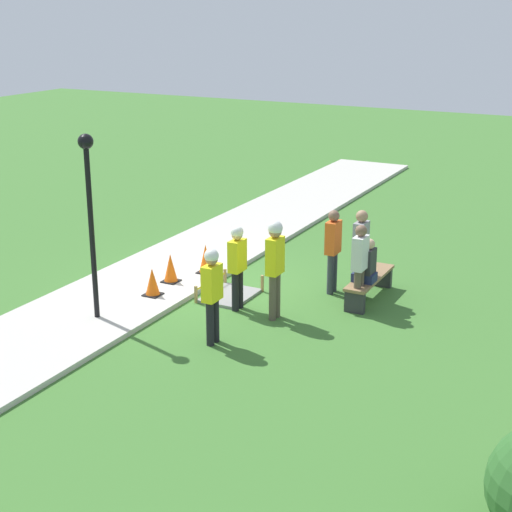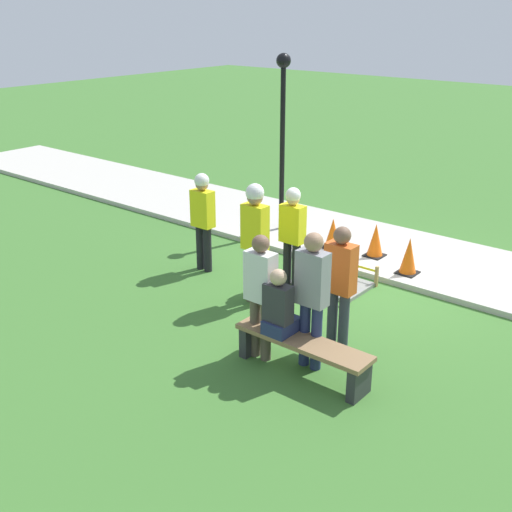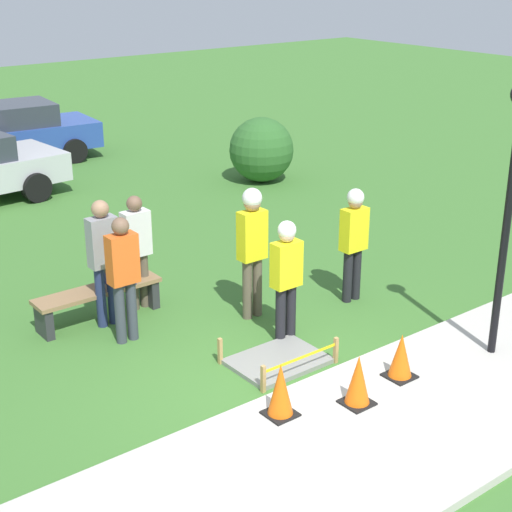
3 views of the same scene
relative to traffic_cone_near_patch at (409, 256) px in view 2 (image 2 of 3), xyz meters
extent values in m
plane|color=#3D702D|center=(0.34, 0.43, -0.42)|extent=(60.00, 60.00, 0.00)
cube|color=#BCB7AD|center=(0.34, -0.88, -0.37)|extent=(28.00, 2.61, 0.10)
cube|color=gray|center=(0.84, 1.07, -0.39)|extent=(1.19, 0.89, 0.06)
cube|color=tan|center=(0.25, 0.63, -0.24)|extent=(0.05, 0.05, 0.36)
cube|color=tan|center=(1.44, 0.63, -0.24)|extent=(0.05, 0.05, 0.36)
cube|color=tan|center=(0.25, 1.52, -0.24)|extent=(0.05, 0.05, 0.36)
cube|color=tan|center=(1.44, 1.52, -0.24)|extent=(0.05, 0.05, 0.36)
cube|color=yellow|center=(0.84, 0.63, -0.15)|extent=(1.19, 0.00, 0.04)
cube|color=black|center=(0.00, 0.00, -0.30)|extent=(0.34, 0.34, 0.02)
cone|color=orange|center=(0.00, 0.00, 0.02)|extent=(0.29, 0.29, 0.62)
cube|color=black|center=(0.84, -0.36, -0.30)|extent=(0.34, 0.34, 0.02)
cone|color=orange|center=(0.84, -0.36, 0.00)|extent=(0.29, 0.29, 0.59)
cube|color=black|center=(1.69, -0.24, -0.30)|extent=(0.34, 0.34, 0.02)
cone|color=orange|center=(1.69, -0.24, -0.02)|extent=(0.29, 0.29, 0.55)
cube|color=#2D2D33|center=(-1.20, 3.63, -0.20)|extent=(0.12, 0.40, 0.43)
cube|color=#2D2D33|center=(0.46, 3.63, -0.20)|extent=(0.12, 0.40, 0.43)
cube|color=olive|center=(-0.37, 3.63, 0.04)|extent=(1.86, 0.44, 0.06)
cube|color=navy|center=(-0.04, 3.63, 0.16)|extent=(0.34, 0.44, 0.18)
cube|color=#2D2D33|center=(-0.04, 3.71, 0.50)|extent=(0.36, 0.20, 0.50)
sphere|color=tan|center=(-0.04, 3.71, 0.86)|extent=(0.21, 0.21, 0.21)
cylinder|color=black|center=(2.88, 1.92, -0.01)|extent=(0.14, 0.14, 0.81)
cylinder|color=black|center=(3.06, 1.92, -0.01)|extent=(0.14, 0.14, 0.81)
cube|color=yellow|center=(2.97, 1.92, 0.72)|extent=(0.40, 0.22, 0.64)
sphere|color=#A37A5B|center=(2.97, 1.92, 1.15)|extent=(0.22, 0.22, 0.22)
sphere|color=white|center=(2.97, 1.92, 1.21)|extent=(0.25, 0.25, 0.25)
cylinder|color=brown|center=(1.34, 2.38, 0.03)|extent=(0.14, 0.14, 0.90)
cylinder|color=brown|center=(1.52, 2.38, 0.03)|extent=(0.14, 0.14, 0.90)
cube|color=yellow|center=(1.43, 2.38, 0.83)|extent=(0.40, 0.22, 0.71)
sphere|color=#A37A5B|center=(1.43, 2.38, 1.31)|extent=(0.24, 0.24, 0.24)
sphere|color=white|center=(1.43, 2.38, 1.38)|extent=(0.28, 0.28, 0.28)
cylinder|color=black|center=(1.26, 1.53, -0.02)|extent=(0.14, 0.14, 0.79)
cylinder|color=black|center=(1.44, 1.53, -0.02)|extent=(0.14, 0.14, 0.79)
cube|color=yellow|center=(1.35, 1.53, 0.69)|extent=(0.40, 0.22, 0.63)
sphere|color=tan|center=(1.35, 1.53, 1.11)|extent=(0.21, 0.21, 0.21)
sphere|color=white|center=(1.35, 1.53, 1.17)|extent=(0.25, 0.25, 0.25)
cylinder|color=#383D47|center=(-0.46, 2.82, 0.01)|extent=(0.14, 0.14, 0.86)
cylinder|color=#383D47|center=(-0.28, 2.82, 0.01)|extent=(0.14, 0.14, 0.86)
cube|color=#E55B1E|center=(-0.37, 2.82, 0.78)|extent=(0.40, 0.22, 0.68)
sphere|color=brown|center=(-0.37, 2.82, 1.23)|extent=(0.23, 0.23, 0.23)
cylinder|color=brown|center=(0.21, 3.65, 0.00)|extent=(0.14, 0.14, 0.84)
cylinder|color=brown|center=(0.39, 3.65, 0.00)|extent=(0.14, 0.14, 0.84)
cube|color=silver|center=(0.30, 3.65, 0.75)|extent=(0.40, 0.22, 0.66)
sphere|color=brown|center=(0.30, 3.65, 1.20)|extent=(0.23, 0.23, 0.23)
cylinder|color=navy|center=(-0.44, 3.42, 0.03)|extent=(0.14, 0.14, 0.89)
cylinder|color=navy|center=(-0.26, 3.42, 0.03)|extent=(0.14, 0.14, 0.89)
cube|color=gray|center=(-0.35, 3.42, 0.83)|extent=(0.40, 0.22, 0.71)
sphere|color=#A37A5B|center=(-0.35, 3.42, 1.30)|extent=(0.24, 0.24, 0.24)
cylinder|color=black|center=(3.12, -0.53, 1.29)|extent=(0.10, 0.10, 3.22)
sphere|color=black|center=(3.12, -0.53, 3.00)|extent=(0.28, 0.28, 0.28)
camera|label=1|loc=(13.93, 8.44, 5.33)|focal=55.00mm
camera|label=2|loc=(-4.41, 9.49, 3.98)|focal=45.00mm
camera|label=3|loc=(-4.84, -5.80, 4.53)|focal=55.00mm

